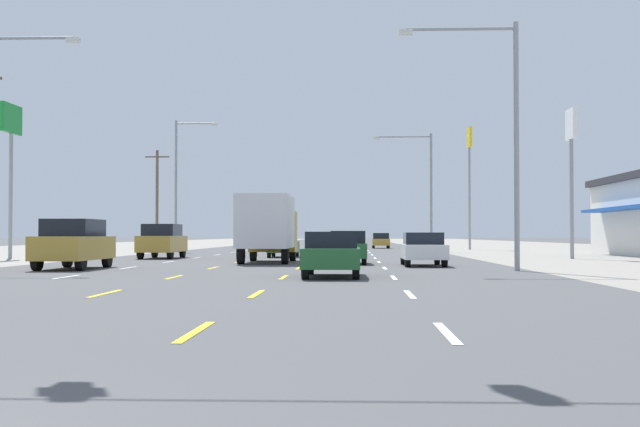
{
  "coord_description": "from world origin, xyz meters",
  "views": [
    {
      "loc": [
        3.95,
        -4.72,
        1.36
      ],
      "look_at": [
        0.47,
        84.82,
        3.63
      ],
      "focal_mm": 47.22,
      "sensor_mm": 36.0,
      "label": 1
    }
  ],
  "objects": [
    {
      "name": "ground_plane",
      "position": [
        0.0,
        66.0,
        0.0
      ],
      "size": [
        572.0,
        572.0,
        0.0
      ],
      "primitive_type": "plane",
      "color": "#4C4C4F"
    },
    {
      "name": "lot_apron_left",
      "position": [
        -24.75,
        66.0,
        0.0
      ],
      "size": [
        28.0,
        440.0,
        0.01
      ],
      "primitive_type": "cube",
      "color": "gray",
      "rests_on": "ground"
    },
    {
      "name": "lot_apron_right",
      "position": [
        24.75,
        66.0,
        0.0
      ],
      "size": [
        28.0,
        440.0,
        0.01
      ],
      "primitive_type": "cube",
      "color": "gray",
      "rests_on": "ground"
    },
    {
      "name": "lane_markings",
      "position": [
        0.0,
        104.5,
        0.01
      ],
      "size": [
        10.64,
        227.6,
        0.01
      ],
      "color": "white",
      "rests_on": "ground"
    },
    {
      "name": "sedan_inner_right_nearest",
      "position": [
        3.28,
        22.41,
        0.76
      ],
      "size": [
        1.8,
        4.5,
        1.46
      ],
      "color": "#235B2D",
      "rests_on": "ground"
    },
    {
      "name": "suv_far_left_near",
      "position": [
        -7.14,
        28.3,
        1.03
      ],
      "size": [
        1.98,
        4.9,
        1.98
      ],
      "color": "#B28C33",
      "rests_on": "ground"
    },
    {
      "name": "sedan_far_right_mid",
      "position": [
        7.03,
        32.26,
        0.76
      ],
      "size": [
        1.8,
        4.5,
        1.46
      ],
      "color": "white",
      "rests_on": "ground"
    },
    {
      "name": "hatchback_inner_right_midfar",
      "position": [
        3.74,
        34.45,
        0.78
      ],
      "size": [
        1.72,
        3.9,
        1.54
      ],
      "color": "#235B2D",
      "rests_on": "ground"
    },
    {
      "name": "box_truck_center_turn_far",
      "position": [
        -0.2,
        36.21,
        1.84
      ],
      "size": [
        2.4,
        7.2,
        3.23
      ],
      "color": "#B28C33",
      "rests_on": "ground"
    },
    {
      "name": "suv_far_left_farther",
      "position": [
        -7.05,
        43.47,
        1.03
      ],
      "size": [
        1.98,
        4.9,
        1.98
      ],
      "color": "#B28C33",
      "rests_on": "ground"
    },
    {
      "name": "hatchback_center_turn_farthest",
      "position": [
        -0.25,
        46.11,
        0.78
      ],
      "size": [
        1.72,
        3.9,
        1.54
      ],
      "color": "#235B2D",
      "rests_on": "ground"
    },
    {
      "name": "hatchback_far_right_distant_a",
      "position": [
        6.78,
        80.25,
        0.78
      ],
      "size": [
        1.72,
        3.9,
        1.54
      ],
      "color": "#B28C33",
      "rests_on": "ground"
    },
    {
      "name": "suv_far_left_distant_b",
      "position": [
        -6.86,
        90.68,
        1.03
      ],
      "size": [
        1.98,
        4.9,
        1.98
      ],
      "color": "black",
      "rests_on": "ground"
    },
    {
      "name": "sedan_far_left_distant_c",
      "position": [
        -6.83,
        114.28,
        0.76
      ],
      "size": [
        1.8,
        4.5,
        1.46
      ],
      "color": "silver",
      "rests_on": "ground"
    },
    {
      "name": "pole_sign_left_row_1",
      "position": [
        -15.83,
        43.1,
        6.99
      ],
      "size": [
        0.24,
        2.64,
        8.94
      ],
      "color": "gray",
      "rests_on": "ground"
    },
    {
      "name": "pole_sign_right_row_1",
      "position": [
        16.38,
        43.43,
        6.32
      ],
      "size": [
        0.24,
        1.72,
        8.53
      ],
      "color": "gray",
      "rests_on": "ground"
    },
    {
      "name": "pole_sign_right_row_2",
      "position": [
        14.73,
        73.1,
        8.38
      ],
      "size": [
        0.24,
        1.97,
        11.25
      ],
      "color": "gray",
      "rests_on": "ground"
    },
    {
      "name": "streetlight_right_row_0",
      "position": [
        9.66,
        27.24,
        5.53
      ],
      "size": [
        4.53,
        0.26,
        9.44
      ],
      "color": "gray",
      "rests_on": "ground"
    },
    {
      "name": "streetlight_left_row_1",
      "position": [
        -9.86,
        61.73,
        5.95
      ],
      "size": [
        3.44,
        0.26,
        10.51
      ],
      "color": "gray",
      "rests_on": "ground"
    },
    {
      "name": "streetlight_right_row_1",
      "position": [
        9.63,
        61.73,
        5.51
      ],
      "size": [
        4.67,
        0.26,
        9.36
      ],
      "color": "gray",
      "rests_on": "ground"
    },
    {
      "name": "utility_pole_left_row_1",
      "position": [
        -13.83,
        70.98,
        4.72
      ],
      "size": [
        2.2,
        0.26,
        9.06
      ],
      "color": "brown",
      "rests_on": "ground"
    }
  ]
}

